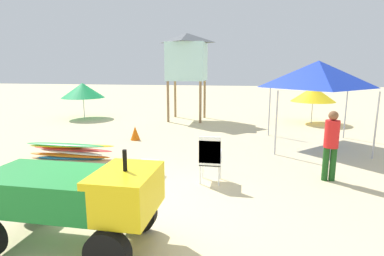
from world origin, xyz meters
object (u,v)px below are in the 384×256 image
object	(u,v)px
stacked_plastic_chairs	(210,155)
lifeguard_near_center	(331,141)
utility_cart	(74,195)
surfboard_pile	(70,150)
lifeguard_tower	(187,57)
beach_umbrella_left	(313,94)
cooler_box	(148,169)
beach_umbrella_mid	(83,90)
traffic_cone_near	(135,133)
popup_canopy	(318,74)

from	to	relation	value
stacked_plastic_chairs	lifeguard_near_center	bearing A→B (deg)	13.11
utility_cart	lifeguard_near_center	size ratio (longest dim) A/B	1.57
surfboard_pile	lifeguard_tower	world-z (taller)	lifeguard_tower
lifeguard_near_center	beach_umbrella_left	bearing A→B (deg)	81.58
cooler_box	beach_umbrella_mid	bearing A→B (deg)	127.10
lifeguard_near_center	beach_umbrella_mid	size ratio (longest dim) A/B	0.76
surfboard_pile	cooler_box	distance (m)	2.83
utility_cart	lifeguard_near_center	bearing A→B (deg)	38.37
utility_cart	lifeguard_near_center	xyz separation A→B (m)	(4.37, 3.46, 0.15)
utility_cart	beach_umbrella_left	xyz separation A→B (m)	(5.53, 11.34, 0.59)
lifeguard_tower	utility_cart	bearing A→B (deg)	-87.76
lifeguard_near_center	cooler_box	xyz separation A→B (m)	(-4.23, -0.41, -0.75)
beach_umbrella_mid	traffic_cone_near	xyz separation A→B (m)	(4.32, -4.27, -1.19)
popup_canopy	traffic_cone_near	world-z (taller)	popup_canopy
lifeguard_tower	beach_umbrella_mid	distance (m)	5.63
utility_cart	cooler_box	bearing A→B (deg)	87.42
utility_cart	beach_umbrella_mid	size ratio (longest dim) A/B	1.19
surfboard_pile	popup_canopy	xyz separation A→B (m)	(7.22, 2.84, 2.12)
lifeguard_near_center	traffic_cone_near	xyz separation A→B (m)	(-5.86, 3.18, -0.69)
stacked_plastic_chairs	beach_umbrella_mid	bearing A→B (deg)	132.77
beach_umbrella_mid	utility_cart	bearing A→B (deg)	-61.96
traffic_cone_near	stacked_plastic_chairs	bearing A→B (deg)	-50.32
utility_cart	popup_canopy	world-z (taller)	popup_canopy
surfboard_pile	beach_umbrella_mid	size ratio (longest dim) A/B	1.19
surfboard_pile	lifeguard_near_center	distance (m)	6.94
stacked_plastic_chairs	popup_canopy	bearing A→B (deg)	53.08
stacked_plastic_chairs	cooler_box	size ratio (longest dim) A/B	2.48
lifeguard_near_center	beach_umbrella_left	world-z (taller)	beach_umbrella_left
lifeguard_tower	beach_umbrella_left	size ratio (longest dim) A/B	2.08
surfboard_pile	lifeguard_near_center	world-z (taller)	lifeguard_near_center
surfboard_pile	lifeguard_tower	distance (m)	8.07
lifeguard_near_center	traffic_cone_near	size ratio (longest dim) A/B	3.26
lifeguard_near_center	lifeguard_tower	distance (m)	9.44
stacked_plastic_chairs	beach_umbrella_left	world-z (taller)	beach_umbrella_left
lifeguard_near_center	traffic_cone_near	distance (m)	6.70
lifeguard_tower	cooler_box	size ratio (longest dim) A/B	9.41
beach_umbrella_left	cooler_box	world-z (taller)	beach_umbrella_left
stacked_plastic_chairs	surfboard_pile	size ratio (longest dim) A/B	0.43
cooler_box	lifeguard_near_center	bearing A→B (deg)	5.57
popup_canopy	beach_umbrella_mid	bearing A→B (deg)	159.00
beach_umbrella_mid	beach_umbrella_left	bearing A→B (deg)	2.19
stacked_plastic_chairs	lifeguard_near_center	distance (m)	2.79
beach_umbrella_left	traffic_cone_near	size ratio (longest dim) A/B	4.03
lifeguard_tower	traffic_cone_near	size ratio (longest dim) A/B	8.38
utility_cart	surfboard_pile	xyz separation A→B (m)	(-2.52, 4.03, -0.53)
traffic_cone_near	cooler_box	size ratio (longest dim) A/B	1.12
beach_umbrella_mid	stacked_plastic_chairs	bearing A→B (deg)	-47.23
lifeguard_near_center	traffic_cone_near	world-z (taller)	lifeguard_near_center
stacked_plastic_chairs	surfboard_pile	xyz separation A→B (m)	(-4.18, 1.21, -0.40)
lifeguard_near_center	lifeguard_tower	world-z (taller)	lifeguard_tower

